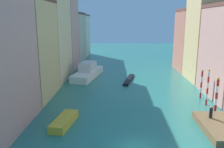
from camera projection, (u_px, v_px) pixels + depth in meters
The scene contains 16 objects.
ground_plane at pixel (128, 81), 44.72m from camera, with size 154.00×154.00×0.00m, color #28756B.
building_left_1 at pixel (27, 49), 33.98m from camera, with size 6.81×9.91×14.41m.
building_left_2 at pixel (48, 33), 43.71m from camera, with size 6.81×10.91×17.88m.
building_left_3 at pixel (61, 33), 53.81m from camera, with size 6.81×9.20×17.03m.
building_left_4 at pixel (71, 37), 64.50m from camera, with size 6.81×12.01×13.47m.
building_left_5 at pixel (78, 35), 75.61m from camera, with size 6.81×10.74×13.15m.
building_right_2 at pixel (209, 29), 43.46m from camera, with size 6.81×8.90×19.52m.
building_right_3 at pixel (193, 40), 52.98m from camera, with size 6.81×9.37×13.90m.
waterfront_dock at pixel (223, 128), 24.45m from camera, with size 4.37×7.14×0.78m.
person_on_dock at pixel (211, 112), 25.79m from camera, with size 0.36×0.36×1.41m.
mooring_pole_0 at pixel (217, 94), 29.41m from camera, with size 0.35×0.35×4.48m.
mooring_pole_1 at pixel (208, 87), 31.60m from camera, with size 0.28×0.28×5.02m.
mooring_pole_2 at pixel (201, 84), 34.55m from camera, with size 0.29×0.29×4.34m.
vaporetto_white at pixel (88, 72), 47.68m from camera, with size 5.47×12.22×3.10m.
gondola_black at pixel (129, 80), 45.18m from camera, with size 2.55×8.38×0.37m.
motorboat_0 at pixel (64, 121), 25.95m from camera, with size 2.38×5.22×0.83m.
Camera 1 is at (-1.74, -18.85, 11.34)m, focal length 37.51 mm.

